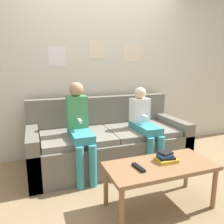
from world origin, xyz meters
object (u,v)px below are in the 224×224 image
at_px(person_right, 145,123).
at_px(tv_remote, 139,167).
at_px(couch, 108,143).
at_px(coffee_table, 160,169).
at_px(person_left, 80,126).

distance_m(person_right, tv_remote, 1.01).
relative_size(couch, person_right, 1.99).
height_order(person_right, tv_remote, person_right).
distance_m(coffee_table, person_right, 0.91).
bearing_deg(couch, person_left, -154.30).
xyz_separation_m(couch, person_right, (0.42, -0.22, 0.29)).
distance_m(couch, person_right, 0.56).
relative_size(person_right, tv_remote, 5.95).
height_order(coffee_table, person_left, person_left).
relative_size(person_left, tv_remote, 6.46).
height_order(coffee_table, tv_remote, tv_remote).
bearing_deg(person_left, person_right, -1.06).
relative_size(coffee_table, person_left, 0.90).
relative_size(couch, tv_remote, 11.83).
height_order(person_left, tv_remote, person_left).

